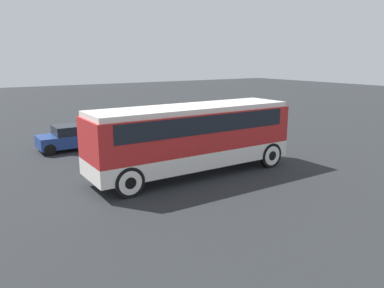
{
  "coord_description": "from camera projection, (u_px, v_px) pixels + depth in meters",
  "views": [
    {
      "loc": [
        -8.84,
        -13.54,
        5.12
      ],
      "look_at": [
        0.0,
        0.0,
        1.39
      ],
      "focal_mm": 35.0,
      "sensor_mm": 36.0,
      "label": 1
    }
  ],
  "objects": [
    {
      "name": "ground_plane",
      "position": [
        192.0,
        174.0,
        16.9
      ],
      "size": [
        120.0,
        120.0,
        0.0
      ],
      "primitive_type": "plane",
      "color": "#26282B"
    },
    {
      "name": "tour_bus",
      "position": [
        194.0,
        133.0,
        16.53
      ],
      "size": [
        9.38,
        2.57,
        3.09
      ],
      "color": "silver",
      "rests_on": "ground_plane"
    },
    {
      "name": "parked_car_near",
      "position": [
        78.0,
        137.0,
        21.5
      ],
      "size": [
        4.52,
        1.81,
        1.41
      ],
      "color": "navy",
      "rests_on": "ground_plane"
    },
    {
      "name": "parked_car_mid",
      "position": [
        148.0,
        130.0,
        23.47
      ],
      "size": [
        4.54,
        1.85,
        1.35
      ],
      "color": "#BCBCC1",
      "rests_on": "ground_plane"
    }
  ]
}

